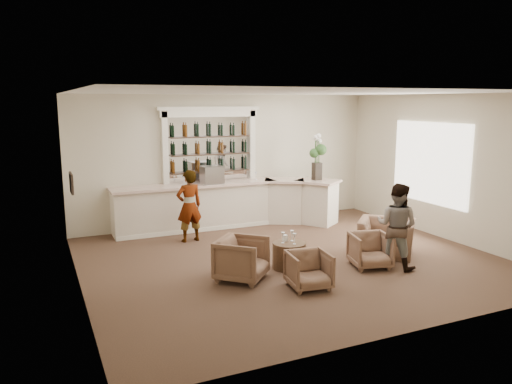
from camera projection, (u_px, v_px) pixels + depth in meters
ground at (291, 260)px, 10.02m from camera, size 8.00×8.00×0.00m
room_shell at (283, 140)px, 10.30m from camera, size 8.04×7.02×3.32m
bar_counter at (229, 205)px, 12.54m from camera, size 5.72×1.80×1.14m
back_bar_alcove at (210, 146)px, 12.51m from camera, size 2.64×0.25×3.00m
cocktail_table at (289, 255)px, 9.48m from camera, size 0.64×0.64×0.50m
sommelier at (189, 206)px, 11.20m from camera, size 0.63×0.45×1.64m
guest at (397, 226)px, 9.41m from camera, size 0.93×1.00×1.63m
armchair_left at (242, 259)px, 8.84m from camera, size 1.17×1.17×0.76m
armchair_center at (309, 270)px, 8.46m from camera, size 0.76×0.78×0.63m
armchair_right at (370, 250)px, 9.53m from camera, size 0.87×0.88×0.66m
armchair_far at (386, 237)px, 10.35m from camera, size 1.47×1.46×0.72m
espresso_machine at (212, 175)px, 12.19m from camera, size 0.51×0.43×0.44m
flower_vase at (317, 154)px, 12.71m from camera, size 0.31×0.31×1.18m
wine_glass_bar_left at (184, 181)px, 11.98m from camera, size 0.07×0.07×0.21m
wine_glass_bar_right at (256, 176)px, 12.81m from camera, size 0.07×0.07×0.21m
wine_glass_tbl_a at (283, 238)px, 9.39m from camera, size 0.07×0.07×0.21m
wine_glass_tbl_b at (292, 236)px, 9.52m from camera, size 0.07×0.07×0.21m
wine_glass_tbl_c at (294, 239)px, 9.31m from camera, size 0.07×0.07×0.21m
napkin_holder at (285, 238)px, 9.54m from camera, size 0.08×0.08×0.12m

